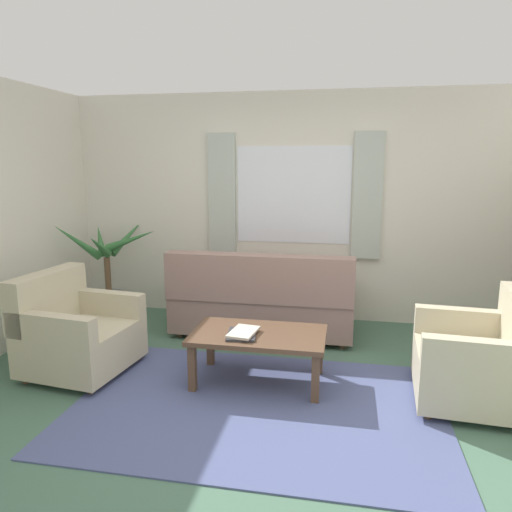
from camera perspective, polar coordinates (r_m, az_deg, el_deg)
ground_plane at (r=3.76m, az=0.20°, el=-17.70°), size 6.24×6.24×0.00m
wall_back at (r=5.55m, az=4.53°, el=5.81°), size 5.32×0.12×2.60m
window_with_curtains at (r=5.46m, az=4.45°, el=7.30°), size 1.98×0.07×1.40m
area_rug at (r=3.76m, az=0.20°, el=-17.62°), size 2.77×1.87×0.01m
couch at (r=5.06m, az=0.77°, el=-5.47°), size 1.90×0.82×0.92m
armchair_left at (r=4.49m, az=-20.91°, el=-8.60°), size 0.91×0.93×0.88m
armchair_right at (r=4.03m, az=25.43°, el=-11.24°), size 0.88×0.90×0.88m
coffee_table at (r=3.97m, az=0.30°, el=-9.99°), size 1.10×0.64×0.44m
book_stack_on_table at (r=3.89m, az=-1.63°, el=-9.26°), size 0.26×0.33×0.04m
potted_plant at (r=5.84m, az=-17.28°, el=-2.36°), size 1.05×1.05×1.20m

